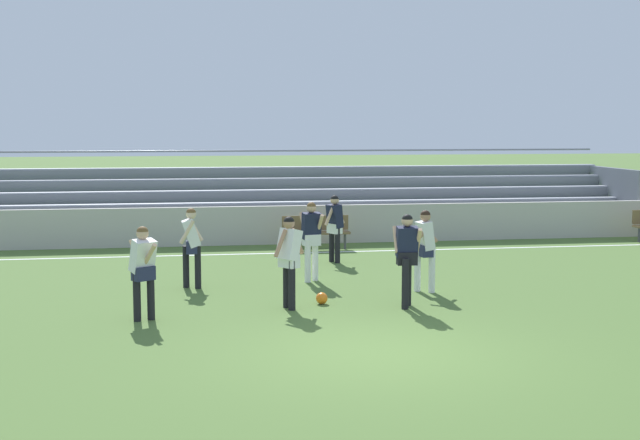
{
  "coord_description": "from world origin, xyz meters",
  "views": [
    {
      "loc": [
        -2.8,
        -12.14,
        3.35
      ],
      "look_at": [
        -0.04,
        5.2,
        1.39
      ],
      "focal_mm": 48.61,
      "sensor_mm": 36.0,
      "label": 1
    }
  ],
  "objects_px": {
    "player_white_on_ball": "(289,254)",
    "player_white_dropping_back": "(143,265)",
    "player_dark_overlapping": "(311,234)",
    "player_white_pressing_high": "(191,241)",
    "player_dark_wide_left": "(335,223)",
    "soccer_ball": "(322,298)",
    "bench_near_wall_gap": "(316,229)",
    "player_white_wide_right": "(425,244)",
    "player_dark_deep_cover": "(407,252)",
    "bleacher_stand": "(262,199)"
  },
  "relations": [
    {
      "from": "player_white_on_ball",
      "to": "player_white_dropping_back",
      "type": "distance_m",
      "value": 2.62
    },
    {
      "from": "player_dark_overlapping",
      "to": "player_white_pressing_high",
      "type": "bearing_deg",
      "value": -172.17
    },
    {
      "from": "player_dark_wide_left",
      "to": "player_white_pressing_high",
      "type": "bearing_deg",
      "value": -141.03
    },
    {
      "from": "player_dark_overlapping",
      "to": "soccer_ball",
      "type": "height_order",
      "value": "player_dark_overlapping"
    },
    {
      "from": "player_white_on_ball",
      "to": "player_dark_overlapping",
      "type": "height_order",
      "value": "player_dark_overlapping"
    },
    {
      "from": "player_white_on_ball",
      "to": "player_white_pressing_high",
      "type": "bearing_deg",
      "value": 126.65
    },
    {
      "from": "player_white_dropping_back",
      "to": "soccer_ball",
      "type": "bearing_deg",
      "value": 14.81
    },
    {
      "from": "player_dark_wide_left",
      "to": "player_white_dropping_back",
      "type": "relative_size",
      "value": 1.01
    },
    {
      "from": "player_white_dropping_back",
      "to": "bench_near_wall_gap",
      "type": "bearing_deg",
      "value": 62.05
    },
    {
      "from": "player_white_pressing_high",
      "to": "soccer_ball",
      "type": "bearing_deg",
      "value": -40.14
    },
    {
      "from": "player_white_wide_right",
      "to": "player_dark_wide_left",
      "type": "bearing_deg",
      "value": 106.01
    },
    {
      "from": "player_white_dropping_back",
      "to": "player_white_wide_right",
      "type": "bearing_deg",
      "value": 17.36
    },
    {
      "from": "player_white_on_ball",
      "to": "player_white_dropping_back",
      "type": "relative_size",
      "value": 1.04
    },
    {
      "from": "bench_near_wall_gap",
      "to": "player_white_on_ball",
      "type": "bearing_deg",
      "value": -102.45
    },
    {
      "from": "player_dark_wide_left",
      "to": "soccer_ball",
      "type": "relative_size",
      "value": 7.44
    },
    {
      "from": "player_dark_deep_cover",
      "to": "player_white_pressing_high",
      "type": "bearing_deg",
      "value": 146.96
    },
    {
      "from": "bleacher_stand",
      "to": "player_dark_overlapping",
      "type": "height_order",
      "value": "bleacher_stand"
    },
    {
      "from": "player_white_dropping_back",
      "to": "player_dark_overlapping",
      "type": "bearing_deg",
      "value": 43.48
    },
    {
      "from": "bleacher_stand",
      "to": "player_white_wide_right",
      "type": "height_order",
      "value": "bleacher_stand"
    },
    {
      "from": "player_white_on_ball",
      "to": "player_white_wide_right",
      "type": "distance_m",
      "value": 3.1
    },
    {
      "from": "player_dark_wide_left",
      "to": "soccer_ball",
      "type": "distance_m",
      "value": 4.99
    },
    {
      "from": "player_white_on_ball",
      "to": "player_dark_wide_left",
      "type": "relative_size",
      "value": 1.03
    },
    {
      "from": "player_white_wide_right",
      "to": "soccer_ball",
      "type": "relative_size",
      "value": 7.48
    },
    {
      "from": "bleacher_stand",
      "to": "player_dark_deep_cover",
      "type": "distance_m",
      "value": 11.27
    },
    {
      "from": "bench_near_wall_gap",
      "to": "player_white_pressing_high",
      "type": "relative_size",
      "value": 1.09
    },
    {
      "from": "bleacher_stand",
      "to": "soccer_ball",
      "type": "bearing_deg",
      "value": -89.32
    },
    {
      "from": "player_white_wide_right",
      "to": "player_white_pressing_high",
      "type": "bearing_deg",
      "value": 165.94
    },
    {
      "from": "bench_near_wall_gap",
      "to": "player_dark_deep_cover",
      "type": "relative_size",
      "value": 1.05
    },
    {
      "from": "player_white_wide_right",
      "to": "player_white_dropping_back",
      "type": "bearing_deg",
      "value": -162.64
    },
    {
      "from": "player_dark_deep_cover",
      "to": "player_white_dropping_back",
      "type": "relative_size",
      "value": 1.06
    },
    {
      "from": "bench_near_wall_gap",
      "to": "player_white_pressing_high",
      "type": "height_order",
      "value": "player_white_pressing_high"
    },
    {
      "from": "bench_near_wall_gap",
      "to": "player_white_dropping_back",
      "type": "distance_m",
      "value": 8.95
    },
    {
      "from": "player_dark_overlapping",
      "to": "player_white_dropping_back",
      "type": "relative_size",
      "value": 1.05
    },
    {
      "from": "player_white_pressing_high",
      "to": "player_white_dropping_back",
      "type": "bearing_deg",
      "value": -106.52
    },
    {
      "from": "player_dark_overlapping",
      "to": "player_white_dropping_back",
      "type": "height_order",
      "value": "player_dark_overlapping"
    },
    {
      "from": "bench_near_wall_gap",
      "to": "player_white_pressing_high",
      "type": "xyz_separation_m",
      "value": [
        -3.35,
        -5.05,
        0.43
      ]
    },
    {
      "from": "bench_near_wall_gap",
      "to": "player_dark_overlapping",
      "type": "distance_m",
      "value": 4.79
    },
    {
      "from": "player_white_pressing_high",
      "to": "player_white_dropping_back",
      "type": "relative_size",
      "value": 1.01
    },
    {
      "from": "player_dark_deep_cover",
      "to": "player_white_on_ball",
      "type": "xyz_separation_m",
      "value": [
        -2.14,
        0.2,
        -0.02
      ]
    },
    {
      "from": "bench_near_wall_gap",
      "to": "player_white_dropping_back",
      "type": "relative_size",
      "value": 1.11
    },
    {
      "from": "bleacher_stand",
      "to": "player_dark_overlapping",
      "type": "relative_size",
      "value": 13.58
    },
    {
      "from": "player_white_dropping_back",
      "to": "soccer_ball",
      "type": "height_order",
      "value": "player_white_dropping_back"
    },
    {
      "from": "bench_near_wall_gap",
      "to": "player_dark_overlapping",
      "type": "xyz_separation_m",
      "value": [
        -0.82,
        -4.7,
        0.47
      ]
    },
    {
      "from": "bleacher_stand",
      "to": "soccer_ball",
      "type": "relative_size",
      "value": 105.1
    },
    {
      "from": "bleacher_stand",
      "to": "player_dark_overlapping",
      "type": "xyz_separation_m",
      "value": [
        0.28,
        -8.29,
        -0.03
      ]
    },
    {
      "from": "player_white_wide_right",
      "to": "bench_near_wall_gap",
      "type": "bearing_deg",
      "value": 101.38
    },
    {
      "from": "player_white_pressing_high",
      "to": "bench_near_wall_gap",
      "type": "bearing_deg",
      "value": 56.47
    },
    {
      "from": "bench_near_wall_gap",
      "to": "player_dark_wide_left",
      "type": "xyz_separation_m",
      "value": [
        0.11,
        -2.25,
        0.42
      ]
    },
    {
      "from": "player_white_wide_right",
      "to": "player_dark_deep_cover",
      "type": "bearing_deg",
      "value": -118.18
    },
    {
      "from": "soccer_ball",
      "to": "player_dark_wide_left",
      "type": "bearing_deg",
      "value": 77.22
    }
  ]
}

